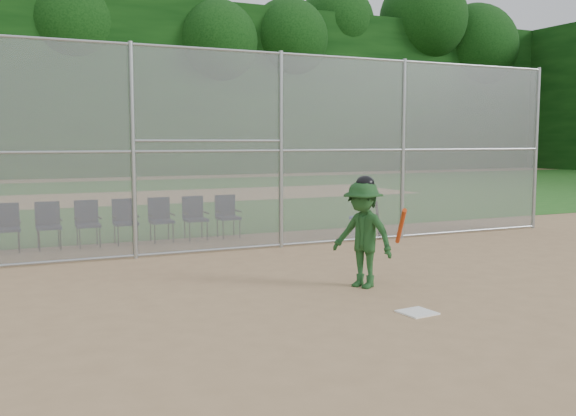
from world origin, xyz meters
name	(u,v)px	position (x,y,z in m)	size (l,w,h in m)	color
ground	(368,310)	(0.00, 0.00, 0.00)	(100.00, 100.00, 0.00)	tan
grass_strip	(119,198)	(0.00, 18.00, 0.01)	(100.00, 100.00, 0.00)	#24601C
dirt_patch_far	(119,198)	(0.00, 18.00, 0.01)	(24.00, 24.00, 0.00)	tan
backstop_fence	(235,147)	(0.00, 5.00, 2.07)	(16.09, 0.09, 4.00)	gray
treeline	(106,59)	(0.00, 20.00, 5.50)	(81.00, 60.00, 11.00)	black
home_plate	(417,312)	(0.48, -0.40, 0.01)	(0.41, 0.41, 0.02)	white
batter_at_plate	(363,234)	(0.62, 1.16, 0.81)	(1.06, 1.32, 1.69)	#1C471E
water_cooler	(357,226)	(3.18, 5.59, 0.24)	(0.37, 0.37, 0.47)	white
spare_bats	(372,220)	(3.32, 5.17, 0.42)	(0.36, 0.24, 0.85)	#D84C14
chair_2	(7,228)	(-4.16, 6.71, 0.48)	(0.54, 0.52, 0.96)	black
chair_3	(49,226)	(-3.39, 6.71, 0.48)	(0.54, 0.52, 0.96)	black
chair_4	(88,224)	(-2.62, 6.71, 0.48)	(0.54, 0.52, 0.96)	black
chair_5	(126,222)	(-1.85, 6.71, 0.48)	(0.54, 0.52, 0.96)	black
chair_6	(162,220)	(-1.08, 6.71, 0.48)	(0.54, 0.52, 0.96)	black
chair_7	(196,218)	(-0.31, 6.71, 0.48)	(0.54, 0.52, 0.96)	black
chair_8	(228,217)	(0.46, 6.71, 0.48)	(0.54, 0.52, 0.96)	black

